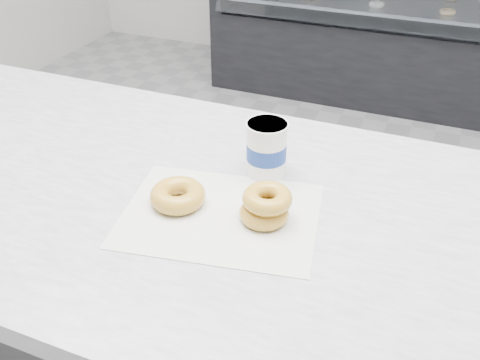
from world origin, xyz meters
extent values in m
plane|color=gray|center=(0.00, 0.00, 0.00)|extent=(5.00, 5.00, 0.00)
cube|color=silver|center=(0.00, -0.60, 0.88)|extent=(3.06, 0.76, 0.04)
cube|color=black|center=(0.00, 2.10, 0.25)|extent=(2.40, 0.70, 0.50)
cube|color=silver|center=(0.00, 2.10, 0.58)|extent=(2.20, 0.55, 0.02)
cube|color=silver|center=(-0.05, -0.64, 0.90)|extent=(0.38, 0.32, 0.00)
torus|color=gold|center=(-0.13, -0.64, 0.92)|extent=(0.13, 0.13, 0.03)
torus|color=gold|center=(0.03, -0.62, 0.92)|extent=(0.09, 0.09, 0.03)
torus|color=gold|center=(0.03, -0.62, 0.95)|extent=(0.12, 0.12, 0.03)
cylinder|color=white|center=(-0.02, -0.48, 0.95)|extent=(0.10, 0.10, 0.11)
cylinder|color=white|center=(-0.02, -0.48, 1.01)|extent=(0.08, 0.08, 0.01)
cylinder|color=navy|center=(-0.02, -0.48, 0.95)|extent=(0.10, 0.10, 0.03)
camera|label=1|loc=(0.27, -1.32, 1.47)|focal=40.00mm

